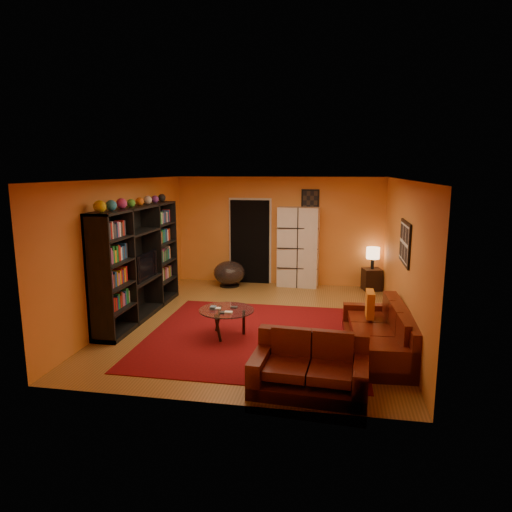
% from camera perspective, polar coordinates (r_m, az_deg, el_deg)
% --- Properties ---
extents(floor, '(6.00, 6.00, 0.00)m').
position_cam_1_polar(floor, '(8.48, 0.18, -8.29)').
color(floor, brown).
rests_on(floor, ground).
extents(ceiling, '(6.00, 6.00, 0.00)m').
position_cam_1_polar(ceiling, '(8.01, 0.19, 9.57)').
color(ceiling, white).
rests_on(ceiling, wall_back).
extents(wall_back, '(6.00, 0.00, 6.00)m').
position_cam_1_polar(wall_back, '(11.08, 2.84, 3.14)').
color(wall_back, orange).
rests_on(wall_back, floor).
extents(wall_front, '(6.00, 0.00, 6.00)m').
position_cam_1_polar(wall_front, '(5.29, -5.40, -5.38)').
color(wall_front, orange).
rests_on(wall_front, floor).
extents(wall_left, '(0.00, 6.00, 6.00)m').
position_cam_1_polar(wall_left, '(8.91, -15.86, 0.88)').
color(wall_left, orange).
rests_on(wall_left, floor).
extents(wall_right, '(0.00, 6.00, 6.00)m').
position_cam_1_polar(wall_right, '(8.11, 17.86, -0.18)').
color(wall_right, orange).
rests_on(wall_right, floor).
extents(rug, '(3.60, 3.60, 0.01)m').
position_cam_1_polar(rug, '(7.81, 0.02, -9.94)').
color(rug, '#57090D').
rests_on(rug, floor).
extents(doorway, '(0.95, 0.10, 2.04)m').
position_cam_1_polar(doorway, '(11.19, -0.76, 1.78)').
color(doorway, black).
rests_on(doorway, floor).
extents(wall_art_right, '(0.03, 1.00, 0.70)m').
position_cam_1_polar(wall_art_right, '(7.76, 18.14, 1.58)').
color(wall_art_right, black).
rests_on(wall_art_right, wall_right).
extents(wall_art_back, '(0.42, 0.03, 0.52)m').
position_cam_1_polar(wall_art_back, '(10.92, 6.80, 6.92)').
color(wall_art_back, black).
rests_on(wall_art_back, wall_back).
extents(entertainment_unit, '(0.45, 3.00, 2.10)m').
position_cam_1_polar(entertainment_unit, '(8.86, -14.47, -0.75)').
color(entertainment_unit, black).
rests_on(entertainment_unit, floor).
extents(tv, '(0.88, 0.12, 0.51)m').
position_cam_1_polar(tv, '(8.90, -14.04, -1.20)').
color(tv, black).
rests_on(tv, entertainment_unit).
extents(sofa, '(1.03, 2.25, 0.85)m').
position_cam_1_polar(sofa, '(7.33, 15.64, -9.45)').
color(sofa, '#461009').
rests_on(sofa, rug).
extents(loveseat, '(1.50, 0.96, 0.85)m').
position_cam_1_polar(loveseat, '(6.02, 6.77, -13.67)').
color(loveseat, '#461009').
rests_on(loveseat, rug).
extents(throw_pillow, '(0.12, 0.42, 0.42)m').
position_cam_1_polar(throw_pillow, '(7.63, 14.05, -5.84)').
color(throw_pillow, orange).
rests_on(throw_pillow, sofa).
extents(coffee_table, '(0.92, 0.92, 0.46)m').
position_cam_1_polar(coffee_table, '(7.69, -3.69, -7.04)').
color(coffee_table, silver).
rests_on(coffee_table, floor).
extents(storage_cabinet, '(0.97, 0.48, 1.90)m').
position_cam_1_polar(storage_cabinet, '(10.88, 5.29, 1.11)').
color(storage_cabinet, silver).
rests_on(storage_cabinet, floor).
extents(bowl_chair, '(0.75, 0.75, 0.61)m').
position_cam_1_polar(bowl_chair, '(10.96, -3.37, -2.12)').
color(bowl_chair, black).
rests_on(bowl_chair, floor).
extents(side_table, '(0.49, 0.49, 0.50)m').
position_cam_1_polar(side_table, '(10.97, 14.26, -2.84)').
color(side_table, black).
rests_on(side_table, floor).
extents(table_lamp, '(0.30, 0.30, 0.51)m').
position_cam_1_polar(table_lamp, '(10.85, 14.41, 0.29)').
color(table_lamp, black).
rests_on(table_lamp, side_table).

